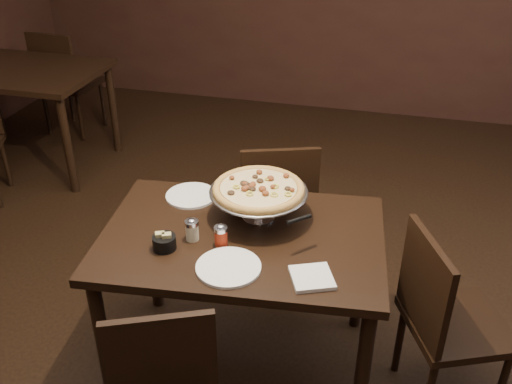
# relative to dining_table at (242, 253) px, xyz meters

# --- Properties ---
(room) EXTENTS (6.04, 7.04, 2.84)m
(room) POSITION_rel_dining_table_xyz_m (0.01, -0.02, 0.74)
(room) COLOR black
(room) RESTS_ON ground
(dining_table) EXTENTS (1.30, 0.93, 0.76)m
(dining_table) POSITION_rel_dining_table_xyz_m (0.00, 0.00, 0.00)
(dining_table) COLOR black
(dining_table) RESTS_ON ground
(background_table) EXTENTS (1.27, 0.85, 0.79)m
(background_table) POSITION_rel_dining_table_xyz_m (-2.26, 1.67, 0.03)
(background_table) COLOR black
(background_table) RESTS_ON ground
(pizza_stand) EXTENTS (0.44, 0.44, 0.18)m
(pizza_stand) POSITION_rel_dining_table_xyz_m (0.04, 0.15, 0.25)
(pizza_stand) COLOR silver
(pizza_stand) RESTS_ON dining_table
(parmesan_shaker) EXTENTS (0.06, 0.06, 0.10)m
(parmesan_shaker) POSITION_rel_dining_table_xyz_m (-0.19, -0.09, 0.15)
(parmesan_shaker) COLOR beige
(parmesan_shaker) RESTS_ON dining_table
(pepper_flake_shaker) EXTENTS (0.06, 0.06, 0.10)m
(pepper_flake_shaker) POSITION_rel_dining_table_xyz_m (-0.06, -0.09, 0.15)
(pepper_flake_shaker) COLOR maroon
(pepper_flake_shaker) RESTS_ON dining_table
(packet_caddy) EXTENTS (0.10, 0.10, 0.08)m
(packet_caddy) POSITION_rel_dining_table_xyz_m (-0.28, -0.18, 0.13)
(packet_caddy) COLOR black
(packet_caddy) RESTS_ON dining_table
(napkin_stack) EXTENTS (0.21, 0.21, 0.02)m
(napkin_stack) POSITION_rel_dining_table_xyz_m (0.34, -0.23, 0.11)
(napkin_stack) COLOR white
(napkin_stack) RESTS_ON dining_table
(plate_left) EXTENTS (0.24, 0.24, 0.01)m
(plate_left) POSITION_rel_dining_table_xyz_m (-0.32, 0.25, 0.11)
(plate_left) COLOR white
(plate_left) RESTS_ON dining_table
(plate_near) EXTENTS (0.26, 0.26, 0.01)m
(plate_near) POSITION_rel_dining_table_xyz_m (0.01, -0.24, 0.11)
(plate_near) COLOR white
(plate_near) RESTS_ON dining_table
(serving_spatula) EXTENTS (0.15, 0.15, 0.02)m
(serving_spatula) POSITION_rel_dining_table_xyz_m (0.25, -0.04, 0.24)
(serving_spatula) COLOR silver
(serving_spatula) RESTS_ON pizza_stand
(chair_far) EXTENTS (0.53, 0.53, 0.89)m
(chair_far) POSITION_rel_dining_table_xyz_m (-0.00, 0.72, -0.18)
(chair_far) COLOR black
(chair_far) RESTS_ON ground
(chair_side) EXTENTS (0.54, 0.54, 0.88)m
(chair_side) POSITION_rel_dining_table_xyz_m (0.89, 0.02, -0.18)
(chair_side) COLOR black
(chair_side) RESTS_ON ground
(bg_chair_far) EXTENTS (0.48, 0.48, 0.94)m
(bg_chair_far) POSITION_rel_dining_table_xyz_m (-2.24, 2.26, -0.15)
(bg_chair_far) COLOR black
(bg_chair_far) RESTS_ON ground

